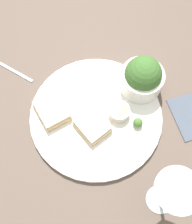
# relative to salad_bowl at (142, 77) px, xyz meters

# --- Properties ---
(ground_plane) EXTENTS (4.00, 4.00, 0.00)m
(ground_plane) POSITION_rel_salad_bowl_xyz_m (0.02, -0.15, -0.06)
(ground_plane) COLOR brown
(dinner_plate) EXTENTS (0.35, 0.35, 0.01)m
(dinner_plate) POSITION_rel_salad_bowl_xyz_m (0.02, -0.15, -0.05)
(dinner_plate) COLOR white
(dinner_plate) RESTS_ON ground_plane
(salad_bowl) EXTENTS (0.12, 0.12, 0.11)m
(salad_bowl) POSITION_rel_salad_bowl_xyz_m (0.00, 0.00, 0.00)
(salad_bowl) COLOR white
(salad_bowl) RESTS_ON dinner_plate
(sauce_ramekin) EXTENTS (0.06, 0.06, 0.03)m
(sauce_ramekin) POSITION_rel_salad_bowl_xyz_m (0.04, -0.10, -0.03)
(sauce_ramekin) COLOR beige
(sauce_ramekin) RESTS_ON dinner_plate
(cheese_toast_near) EXTENTS (0.09, 0.07, 0.03)m
(cheese_toast_near) POSITION_rel_salad_bowl_xyz_m (-0.05, -0.25, -0.03)
(cheese_toast_near) COLOR #D1B27F
(cheese_toast_near) RESTS_ON dinner_plate
(cheese_toast_far) EXTENTS (0.09, 0.08, 0.03)m
(cheese_toast_far) POSITION_rel_salad_bowl_xyz_m (0.05, -0.18, -0.03)
(cheese_toast_far) COLOR #D1B27F
(cheese_toast_far) RESTS_ON dinner_plate
(wine_glass) EXTENTS (0.09, 0.09, 0.17)m
(wine_glass) POSITION_rel_salad_bowl_xyz_m (0.28, -0.12, 0.06)
(wine_glass) COLOR silver
(wine_glass) RESTS_ON ground_plane
(garnish) EXTENTS (0.03, 0.03, 0.03)m
(garnish) POSITION_rel_salad_bowl_xyz_m (0.09, -0.07, -0.03)
(garnish) COLOR #477533
(garnish) RESTS_ON dinner_plate
(fork) EXTENTS (0.17, 0.10, 0.01)m
(fork) POSITION_rel_salad_bowl_xyz_m (-0.25, -0.30, -0.06)
(fork) COLOR silver
(fork) RESTS_ON ground_plane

